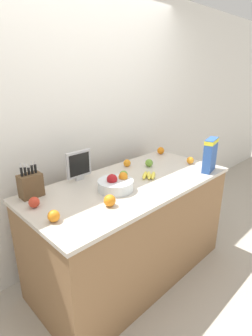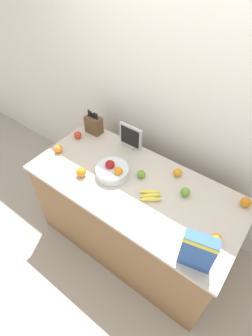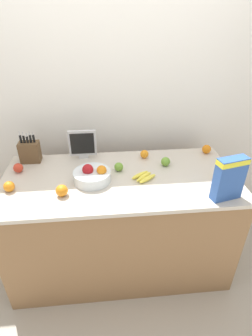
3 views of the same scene
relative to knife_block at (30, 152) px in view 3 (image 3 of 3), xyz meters
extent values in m
plane|color=#B2A899|center=(0.73, -0.32, -1.02)|extent=(14.00, 14.00, 0.00)
cube|color=silver|center=(0.73, 0.32, 0.28)|extent=(9.00, 0.06, 2.60)
cube|color=olive|center=(0.73, -0.32, -0.57)|extent=(1.79, 0.82, 0.90)
cube|color=beige|center=(0.73, -0.32, -0.11)|extent=(1.82, 0.85, 0.03)
cube|color=brown|center=(0.00, 0.00, 0.00)|extent=(0.16, 0.10, 0.18)
cylinder|color=black|center=(-0.05, 0.00, 0.12)|extent=(0.02, 0.02, 0.07)
cube|color=silver|center=(-0.05, 0.00, 0.17)|extent=(0.01, 0.00, 0.03)
cylinder|color=black|center=(-0.03, 0.00, 0.11)|extent=(0.02, 0.02, 0.06)
cube|color=silver|center=(-0.03, 0.00, 0.16)|extent=(0.01, 0.00, 0.03)
cylinder|color=black|center=(0.00, 0.00, 0.11)|extent=(0.02, 0.02, 0.05)
cube|color=silver|center=(0.00, 0.00, 0.15)|extent=(0.01, 0.00, 0.03)
cylinder|color=black|center=(0.03, 0.00, 0.12)|extent=(0.02, 0.02, 0.06)
cube|color=silver|center=(0.03, 0.00, 0.16)|extent=(0.01, 0.00, 0.03)
cylinder|color=black|center=(0.05, 0.00, 0.12)|extent=(0.02, 0.02, 0.06)
cube|color=silver|center=(0.05, 0.00, 0.16)|extent=(0.01, 0.00, 0.02)
cube|color=#B7B7BC|center=(0.44, 0.02, -0.08)|extent=(0.08, 0.03, 0.03)
cube|color=#B7B7BC|center=(0.44, 0.02, 0.05)|extent=(0.23, 0.02, 0.23)
cube|color=black|center=(0.44, 0.00, 0.05)|extent=(0.20, 0.00, 0.19)
cube|color=#2D56A8|center=(1.43, -0.65, 0.06)|extent=(0.22, 0.12, 0.31)
cube|color=yellow|center=(1.43, -0.65, 0.19)|extent=(0.22, 0.12, 0.04)
cylinder|color=silver|center=(0.52, -0.35, -0.05)|extent=(0.28, 0.28, 0.08)
sphere|color=orange|center=(0.59, -0.36, 0.00)|extent=(0.07, 0.07, 0.07)
sphere|color=#A31419|center=(0.49, -0.35, 0.00)|extent=(0.08, 0.08, 0.08)
ellipsoid|color=yellow|center=(0.89, -0.34, -0.07)|extent=(0.16, 0.12, 0.04)
ellipsoid|color=yellow|center=(0.91, -0.36, -0.07)|extent=(0.15, 0.14, 0.04)
ellipsoid|color=yellow|center=(0.94, -0.39, -0.07)|extent=(0.16, 0.13, 0.04)
sphere|color=#6B9E33|center=(0.73, -0.23, -0.06)|extent=(0.07, 0.07, 0.07)
sphere|color=red|center=(-0.06, -0.17, -0.05)|extent=(0.08, 0.08, 0.08)
sphere|color=#6B9E33|center=(1.12, -0.18, -0.05)|extent=(0.08, 0.08, 0.08)
sphere|color=orange|center=(-0.06, -0.43, -0.05)|extent=(0.08, 0.08, 0.08)
sphere|color=orange|center=(1.54, 0.00, -0.05)|extent=(0.08, 0.08, 0.08)
sphere|color=orange|center=(0.97, -0.03, -0.06)|extent=(0.07, 0.07, 0.07)
sphere|color=orange|center=(0.32, -0.52, -0.05)|extent=(0.08, 0.08, 0.08)
sphere|color=orange|center=(1.48, -0.42, -0.06)|extent=(0.07, 0.07, 0.07)
camera|label=1|loc=(-0.74, -1.75, 0.78)|focal=28.00mm
camera|label=2|loc=(1.53, -1.51, 1.55)|focal=28.00mm
camera|label=3|loc=(0.61, -2.02, 1.01)|focal=28.00mm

